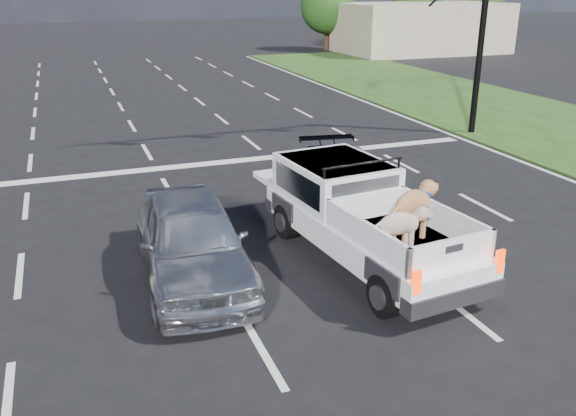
{
  "coord_description": "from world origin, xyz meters",
  "views": [
    {
      "loc": [
        -4.08,
        -7.38,
        5.19
      ],
      "look_at": [
        -0.61,
        2.0,
        1.44
      ],
      "focal_mm": 38.0,
      "sensor_mm": 36.0,
      "label": 1
    }
  ],
  "objects": [
    {
      "name": "black_coupe",
      "position": [
        2.2,
        5.39,
        0.63
      ],
      "size": [
        2.42,
        4.59,
        1.27
      ],
      "primitive_type": "imported",
      "rotation": [
        0.0,
        0.0,
        -0.15
      ],
      "color": "black",
      "rests_on": "ground"
    },
    {
      "name": "silver_sedan",
      "position": [
        -2.2,
        2.7,
        0.78
      ],
      "size": [
        2.1,
        4.66,
        1.55
      ],
      "primitive_type": "imported",
      "rotation": [
        0.0,
        0.0,
        -0.06
      ],
      "color": "#B4B6BB",
      "rests_on": "ground"
    },
    {
      "name": "road_markings",
      "position": [
        0.0,
        6.56,
        0.01
      ],
      "size": [
        17.75,
        60.0,
        0.01
      ],
      "color": "silver",
      "rests_on": "ground"
    },
    {
      "name": "tree_far_f",
      "position": [
        30.0,
        38.0,
        3.29
      ],
      "size": [
        4.2,
        4.2,
        5.4
      ],
      "color": "#332114",
      "rests_on": "ground"
    },
    {
      "name": "building_right",
      "position": [
        22.0,
        34.0,
        1.8
      ],
      "size": [
        12.0,
        7.0,
        3.6
      ],
      "primitive_type": "cube",
      "color": "#C8B399",
      "rests_on": "ground"
    },
    {
      "name": "tree_far_e",
      "position": [
        24.0,
        38.0,
        3.29
      ],
      "size": [
        4.2,
        4.2,
        5.4
      ],
      "color": "#332114",
      "rests_on": "ground"
    },
    {
      "name": "ground",
      "position": [
        0.0,
        0.0,
        0.0
      ],
      "size": [
        160.0,
        160.0,
        0.0
      ],
      "primitive_type": "plane",
      "color": "black",
      "rests_on": "ground"
    },
    {
      "name": "pickup_truck",
      "position": [
        1.08,
        2.44,
        0.92
      ],
      "size": [
        2.44,
        5.43,
        1.97
      ],
      "rotation": [
        0.0,
        0.0,
        0.11
      ],
      "color": "black",
      "rests_on": "ground"
    },
    {
      "name": "tree_far_d",
      "position": [
        16.0,
        38.0,
        3.29
      ],
      "size": [
        4.2,
        4.2,
        5.4
      ],
      "color": "#332114",
      "rests_on": "ground"
    }
  ]
}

